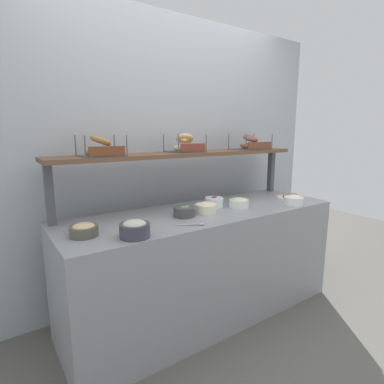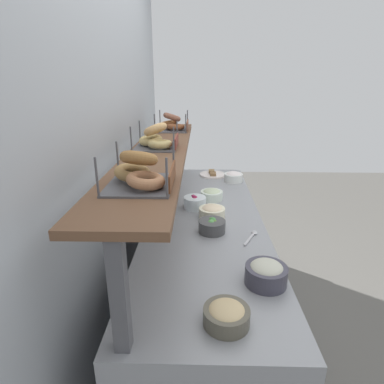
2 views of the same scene
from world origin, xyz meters
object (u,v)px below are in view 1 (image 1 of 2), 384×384
(bowl_beet_salad, at_px, (214,202))
(serving_spoon_near_plate, at_px, (195,224))
(bowl_hummus, at_px, (84,230))
(bowl_potato_salad, at_px, (206,207))
(bowl_tuna_salad, at_px, (135,229))
(bowl_scallion_spread, at_px, (239,202))
(bagel_basket_everything, at_px, (101,149))
(bowl_veggie_mix, at_px, (184,211))
(bowl_cream_cheese, at_px, (294,200))
(serving_plate_white, at_px, (290,198))
(bagel_basket_cinnamon_raisin, at_px, (250,144))
(bagel_basket_plain, at_px, (185,146))

(bowl_beet_salad, height_order, serving_spoon_near_plate, bowl_beet_salad)
(bowl_hummus, relative_size, bowl_potato_salad, 1.02)
(bowl_tuna_salad, bearing_deg, bowl_potato_salad, 16.89)
(bowl_beet_salad, distance_m, bowl_scallion_spread, 0.20)
(bowl_scallion_spread, xyz_separation_m, bowl_potato_salad, (-0.32, 0.01, 0.00))
(bowl_beet_salad, bearing_deg, serving_spoon_near_plate, -141.70)
(serving_spoon_near_plate, xyz_separation_m, bagel_basket_everything, (-0.42, 0.51, 0.47))
(bowl_veggie_mix, bearing_deg, bowl_cream_cheese, -12.78)
(serving_plate_white, bearing_deg, bowl_potato_salad, 177.53)
(bowl_beet_salad, distance_m, serving_spoon_near_plate, 0.52)
(bagel_basket_everything, xyz_separation_m, bagel_basket_cinnamon_raisin, (1.39, -0.00, -0.00))
(bowl_veggie_mix, relative_size, bowl_potato_salad, 0.94)
(bowl_tuna_salad, distance_m, serving_spoon_near_plate, 0.42)
(bowl_tuna_salad, distance_m, bowl_veggie_mix, 0.51)
(bagel_basket_plain, height_order, bagel_basket_cinnamon_raisin, bagel_basket_plain)
(bowl_beet_salad, bearing_deg, bowl_hummus, -173.13)
(serving_spoon_near_plate, distance_m, bagel_basket_cinnamon_raisin, 1.19)
(bowl_potato_salad, xyz_separation_m, serving_spoon_near_plate, (-0.24, -0.21, -0.03))
(serving_plate_white, xyz_separation_m, bagel_basket_plain, (-0.89, 0.37, 0.47))
(bowl_cream_cheese, relative_size, serving_spoon_near_plate, 0.93)
(bagel_basket_everything, bearing_deg, bowl_cream_cheese, -19.61)
(bowl_beet_salad, xyz_separation_m, bowl_cream_cheese, (0.59, -0.31, 0.00))
(bowl_veggie_mix, bearing_deg, bowl_beet_salad, 16.29)
(bowl_potato_salad, relative_size, bagel_basket_everything, 0.56)
(bowl_cream_cheese, distance_m, bagel_basket_cinnamon_raisin, 0.66)
(serving_spoon_near_plate, bearing_deg, bagel_basket_cinnamon_raisin, 27.48)
(bowl_veggie_mix, relative_size, bagel_basket_everything, 0.53)
(bowl_cream_cheese, xyz_separation_m, serving_spoon_near_plate, (-0.99, -0.00, -0.03))
(bagel_basket_plain, bearing_deg, bowl_hummus, -159.26)
(serving_plate_white, bearing_deg, bagel_basket_everything, 167.97)
(bowl_scallion_spread, bearing_deg, bowl_veggie_mix, 178.23)
(bowl_scallion_spread, relative_size, bagel_basket_everything, 0.55)
(serving_plate_white, relative_size, bagel_basket_plain, 0.86)
(bowl_tuna_salad, height_order, bowl_beet_salad, bowl_tuna_salad)
(bowl_beet_salad, xyz_separation_m, serving_plate_white, (0.76, -0.15, -0.03))
(serving_spoon_near_plate, distance_m, bagel_basket_everything, 0.81)
(serving_plate_white, height_order, serving_spoon_near_plate, serving_plate_white)
(bowl_scallion_spread, bearing_deg, bowl_beet_salad, 143.71)
(bowl_beet_salad, height_order, bowl_cream_cheese, bowl_beet_salad)
(serving_plate_white, height_order, bagel_basket_cinnamon_raisin, bagel_basket_cinnamon_raisin)
(bowl_veggie_mix, relative_size, serving_spoon_near_plate, 0.91)
(bagel_basket_cinnamon_raisin, bearing_deg, bowl_hummus, -169.08)
(bowl_scallion_spread, distance_m, bowl_cream_cheese, 0.47)
(bagel_basket_cinnamon_raisin, bearing_deg, bagel_basket_everything, 179.86)
(bowl_hummus, relative_size, bowl_cream_cheese, 1.05)
(bowl_veggie_mix, xyz_separation_m, bowl_potato_salad, (0.19, -0.01, 0.00))
(bowl_cream_cheese, relative_size, bagel_basket_everything, 0.55)
(bowl_potato_salad, relative_size, bagel_basket_cinnamon_raisin, 0.48)
(bowl_scallion_spread, xyz_separation_m, bagel_basket_everything, (-0.98, 0.31, 0.44))
(bowl_cream_cheese, height_order, serving_spoon_near_plate, bowl_cream_cheese)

